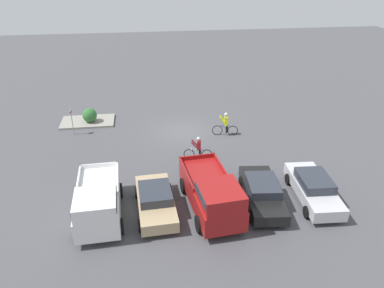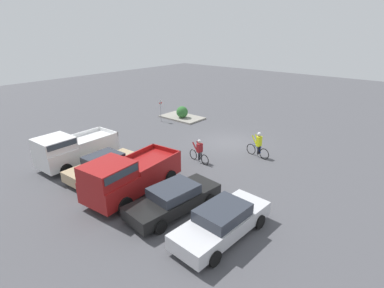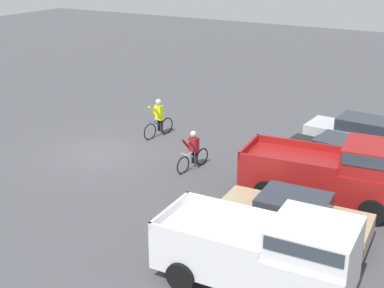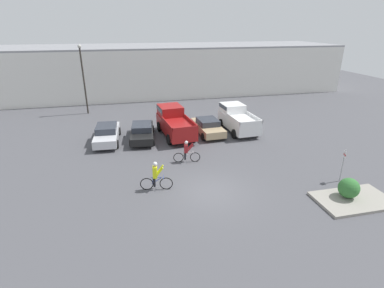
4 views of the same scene
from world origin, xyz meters
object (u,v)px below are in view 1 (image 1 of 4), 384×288
at_px(sedan_0, 313,188).
at_px(shrub, 90,115).
at_px(pickup_truck_1, 98,202).
at_px(cyclist_1, 226,124).
at_px(sedan_1, 262,192).
at_px(pickup_truck_0, 213,193).
at_px(cyclist_0, 198,148).
at_px(sedan_2, 155,200).
at_px(fire_lane_sign, 72,119).

bearing_deg(sedan_0, shrub, -42.57).
bearing_deg(pickup_truck_1, cyclist_1, -133.37).
xyz_separation_m(sedan_0, pickup_truck_1, (11.18, 0.30, 0.40)).
distance_m(sedan_1, pickup_truck_0, 2.85).
bearing_deg(cyclist_1, cyclist_0, 52.63).
height_order(pickup_truck_0, pickup_truck_1, pickup_truck_0).
bearing_deg(sedan_2, shrub, -69.16).
distance_m(sedan_2, fire_lane_sign, 11.37).
height_order(sedan_1, fire_lane_sign, fire_lane_sign).
bearing_deg(sedan_1, shrub, -49.43).
distance_m(pickup_truck_0, fire_lane_sign, 13.36).
height_order(sedan_1, cyclist_1, cyclist_1).
relative_size(cyclist_0, cyclist_1, 0.99).
bearing_deg(pickup_truck_1, shrub, -82.00).
distance_m(sedan_2, shrub, 12.62).
bearing_deg(pickup_truck_1, cyclist_0, -136.45).
height_order(pickup_truck_0, cyclist_1, pickup_truck_0).
bearing_deg(sedan_0, pickup_truck_0, 4.68).
height_order(pickup_truck_0, sedan_2, pickup_truck_0).
relative_size(cyclist_1, fire_lane_sign, 0.89).
bearing_deg(shrub, sedan_2, 110.84).
relative_size(sedan_1, fire_lane_sign, 2.36).
bearing_deg(sedan_2, cyclist_0, -120.12).
xyz_separation_m(sedan_0, cyclist_0, (5.42, -5.18, 0.07)).
xyz_separation_m(cyclist_0, fire_lane_sign, (8.46, -4.80, 0.49)).
distance_m(pickup_truck_1, fire_lane_sign, 10.63).
height_order(sedan_0, pickup_truck_1, pickup_truck_1).
bearing_deg(pickup_truck_0, pickup_truck_1, -1.59).
xyz_separation_m(sedan_0, shrub, (12.89, -11.84, -0.00)).
relative_size(pickup_truck_0, cyclist_1, 3.04).
relative_size(sedan_1, cyclist_1, 2.64).
relative_size(pickup_truck_0, shrub, 5.14).
xyz_separation_m(pickup_truck_1, cyclist_1, (-8.24, -8.73, -0.24)).
distance_m(sedan_0, cyclist_0, 7.50).
xyz_separation_m(cyclist_1, fire_lane_sign, (10.94, -1.56, 0.40)).
xyz_separation_m(pickup_truck_0, pickup_truck_1, (5.63, -0.16, -0.06)).
bearing_deg(sedan_2, pickup_truck_0, 170.06).
xyz_separation_m(sedan_2, shrub, (4.49, -11.80, 0.03)).
xyz_separation_m(sedan_0, cyclist_1, (2.94, -8.43, 0.17)).
height_order(sedan_1, pickup_truck_0, pickup_truck_0).
xyz_separation_m(sedan_2, fire_lane_sign, (5.48, -9.94, 0.59)).
xyz_separation_m(sedan_1, cyclist_1, (0.14, -8.37, 0.20)).
bearing_deg(pickup_truck_0, shrub, -59.18).
distance_m(sedan_1, cyclist_1, 8.38).
distance_m(sedan_1, pickup_truck_1, 8.40).
xyz_separation_m(pickup_truck_0, fire_lane_sign, (8.33, -10.44, 0.10)).
distance_m(sedan_2, pickup_truck_1, 2.84).
bearing_deg(shrub, pickup_truck_1, 98.00).
height_order(sedan_1, pickup_truck_1, pickup_truck_1).
distance_m(pickup_truck_1, shrub, 12.27).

